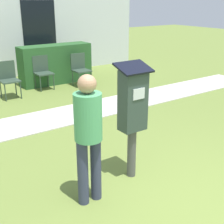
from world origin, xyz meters
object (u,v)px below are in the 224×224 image
Objects in this scene: parking_meter at (133,107)px; outdoor_chair_left at (8,77)px; outdoor_chair_right at (80,67)px; person_standing at (88,131)px; outdoor_chair_middle at (42,70)px.

outdoor_chair_left is at bearing 92.74° from parking_meter.
person_standing is at bearing -130.62° from outdoor_chair_right.
parking_meter reaches higher than outdoor_chair_middle.
parking_meter is 1.77× the size of outdoor_chair_left.
outdoor_chair_right is (2.56, 4.81, -0.40)m from person_standing.
outdoor_chair_right is (2.02, 0.00, 0.00)m from outdoor_chair_left.
outdoor_chair_middle is (1.01, 0.28, 0.00)m from outdoor_chair_left.
outdoor_chair_left is 1.00× the size of outdoor_chair_middle.
parking_meter is 5.00m from outdoor_chair_right.
outdoor_chair_right is at bearing 19.42° from outdoor_chair_left.
outdoor_chair_middle is (0.79, 4.92, -0.49)m from parking_meter.
outdoor_chair_right is at bearing 47.97° from person_standing.
outdoor_chair_left is at bearing 167.45° from outdoor_chair_right.
outdoor_chair_left is 2.02m from outdoor_chair_right.
outdoor_chair_left is (0.55, 4.81, -0.40)m from person_standing.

